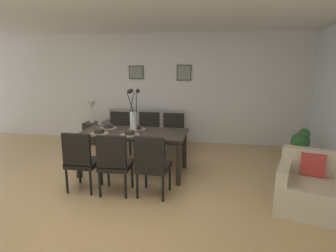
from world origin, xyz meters
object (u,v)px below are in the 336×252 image
(dining_chair_mid_right, at_px, (173,134))
(sofa, at_px, (142,134))
(dining_chair_near_right, at_px, (119,132))
(bowl_far_right, at_px, (137,127))
(dining_chair_far_left, at_px, (114,161))
(armchair, at_px, (310,189))
(bowl_near_right, at_px, (108,126))
(dining_chair_mid_left, at_px, (152,163))
(framed_picture_center, at_px, (184,73))
(dining_chair_near_left, at_px, (81,159))
(table_lamp, at_px, (92,107))
(bowl_far_left, at_px, (130,132))
(side_table, at_px, (93,133))
(dining_chair_far_right, at_px, (148,133))
(bowl_near_left, at_px, (99,131))
(centerpiece_vase, at_px, (133,116))
(framed_picture_left, at_px, (136,72))
(potted_plant, at_px, (301,143))
(dining_table, at_px, (134,136))

(dining_chair_mid_right, xyz_separation_m, sofa, (-0.87, 0.87, -0.23))
(dining_chair_near_right, bearing_deg, bowl_far_right, -48.47)
(dining_chair_far_left, distance_m, armchair, 2.69)
(dining_chair_far_left, height_order, bowl_near_right, dining_chair_far_left)
(dining_chair_mid_right, relative_size, bowl_far_right, 5.41)
(dining_chair_mid_left, height_order, framed_picture_center, framed_picture_center)
(dining_chair_near_left, relative_size, table_lamp, 1.80)
(dining_chair_near_left, distance_m, sofa, 2.63)
(bowl_far_left, xyz_separation_m, sofa, (-0.32, 1.94, -0.50))
(armchair, bearing_deg, side_table, 148.87)
(dining_chair_near_right, height_order, dining_chair_mid_left, same)
(framed_picture_center, bearing_deg, table_lamp, -165.75)
(bowl_far_left, distance_m, table_lamp, 2.44)
(dining_chair_far_left, height_order, table_lamp, table_lamp)
(bowl_near_right, bearing_deg, framed_picture_center, 60.89)
(dining_chair_far_right, xyz_separation_m, bowl_far_left, (-0.03, -1.09, 0.27))
(bowl_near_left, xyz_separation_m, armchair, (3.19, -0.64, -0.49))
(centerpiece_vase, relative_size, framed_picture_left, 2.02)
(dining_chair_far_right, height_order, potted_plant, dining_chair_far_right)
(dining_chair_mid_right, distance_m, table_lamp, 2.27)
(bowl_near_right, xyz_separation_m, table_lamp, (-1.00, 1.48, 0.11))
(centerpiece_vase, bearing_deg, side_table, 132.44)
(dining_chair_mid_right, height_order, bowl_far_left, dining_chair_mid_right)
(dining_chair_far_right, relative_size, bowl_far_right, 5.41)
(bowl_near_right, bearing_deg, dining_chair_near_right, 92.13)
(sofa, bearing_deg, bowl_far_left, -80.54)
(table_lamp, xyz_separation_m, potted_plant, (4.56, -0.52, -0.52))
(dining_chair_far_left, relative_size, dining_chair_mid_right, 1.00)
(bowl_far_right, height_order, table_lamp, table_lamp)
(dining_chair_near_left, relative_size, centerpiece_vase, 1.25)
(dining_chair_far_right, height_order, bowl_near_left, dining_chair_far_right)
(dining_table, xyz_separation_m, dining_chair_far_left, (-0.02, -0.89, -0.15))
(dining_chair_far_left, bearing_deg, bowl_near_right, 115.22)
(sofa, distance_m, framed_picture_left, 1.51)
(bowl_near_right, relative_size, framed_picture_center, 0.46)
(dining_chair_far_left, bearing_deg, dining_table, 88.42)
(table_lamp, distance_m, potted_plant, 4.62)
(bowl_near_left, height_order, framed_picture_center, framed_picture_center)
(table_lamp, xyz_separation_m, framed_picture_left, (0.95, 0.54, 0.79))
(dining_chair_near_left, distance_m, bowl_far_left, 0.90)
(dining_chair_near_left, relative_size, side_table, 1.77)
(bowl_near_left, xyz_separation_m, bowl_far_right, (0.54, 0.41, 0.00))
(table_lamp, bearing_deg, side_table, 0.00)
(bowl_far_left, bearing_deg, sofa, 99.46)
(dining_chair_near_right, height_order, bowl_near_right, dining_chair_near_right)
(centerpiece_vase, xyz_separation_m, table_lamp, (-1.54, 1.68, -0.13))
(potted_plant, bearing_deg, bowl_near_left, -158.98)
(dining_chair_far_right, height_order, centerpiece_vase, centerpiece_vase)
(potted_plant, bearing_deg, sofa, 170.26)
(dining_table, relative_size, table_lamp, 3.53)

